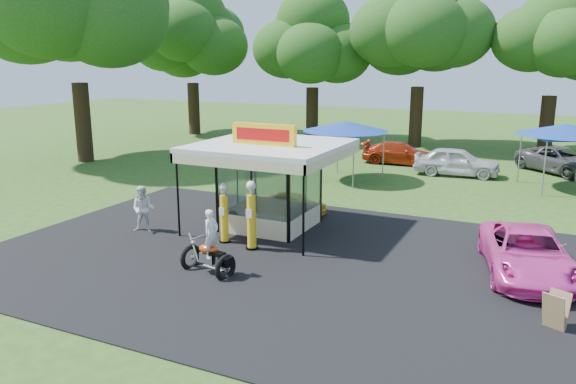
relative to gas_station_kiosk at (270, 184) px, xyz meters
name	(u,v)px	position (x,y,z in m)	size (l,w,h in m)	color
ground	(254,279)	(2.00, -4.99, -1.78)	(120.00, 120.00, 0.00)	#294F18
asphalt_apron	(283,258)	(2.00, -2.99, -1.76)	(20.00, 14.00, 0.04)	black
gas_station_kiosk	(270,184)	(0.00, 0.00, 0.00)	(5.40, 5.40, 4.18)	white
gas_pump_left	(224,215)	(-0.63, -2.43, -0.71)	(0.42, 0.42, 2.23)	black
gas_pump_right	(252,217)	(0.64, -2.67, -0.60)	(0.46, 0.46, 2.48)	black
motorcycle	(210,248)	(0.59, -5.20, -0.94)	(1.90, 1.18, 2.16)	black
spare_tires	(232,219)	(-1.39, -0.67, -1.44)	(0.81, 0.49, 0.70)	black
a_frame_sign	(555,311)	(10.29, -4.66, -1.29)	(0.60, 0.68, 0.97)	#593819
kiosk_car	(294,203)	(0.00, 2.21, -1.30)	(1.13, 2.82, 0.96)	yellow
pink_sedan	(527,253)	(9.44, -1.08, -1.06)	(2.39, 5.18, 1.44)	#F442B1
spectator_west	(143,209)	(-4.15, -2.62, -0.88)	(0.88, 0.69, 1.81)	white
bg_car_a	(259,151)	(-7.28, 12.48, -1.04)	(1.57, 4.50, 1.48)	white
bg_car_b	(400,153)	(1.07, 15.81, -1.09)	(1.93, 4.75, 1.38)	#9E270C
bg_car_c	(457,162)	(4.92, 13.64, -0.97)	(1.91, 4.75, 1.62)	silver
bg_car_d	(562,160)	(10.35, 16.96, -1.03)	(2.51, 5.44, 1.51)	#4D4C4E
tent_west	(346,127)	(-0.42, 9.72, 1.16)	(4.66, 4.66, 3.26)	gray
tent_east	(566,130)	(10.32, 12.49, 1.25)	(4.79, 4.79, 3.35)	gray
oak_far_a	(191,42)	(-19.17, 22.40, 6.16)	(10.54, 10.54, 12.49)	black
oak_far_b	(313,46)	(-8.33, 23.61, 5.72)	(9.85, 9.85, 11.75)	black
oak_far_c	(420,37)	(0.22, 23.55, 6.27)	(10.77, 10.77, 12.70)	black
oak_far_d	(554,51)	(9.23, 25.10, 5.26)	(9.29, 9.29, 11.06)	black
oak_near	(74,12)	(-17.70, 7.95, 7.56)	(12.96, 12.96, 14.92)	black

